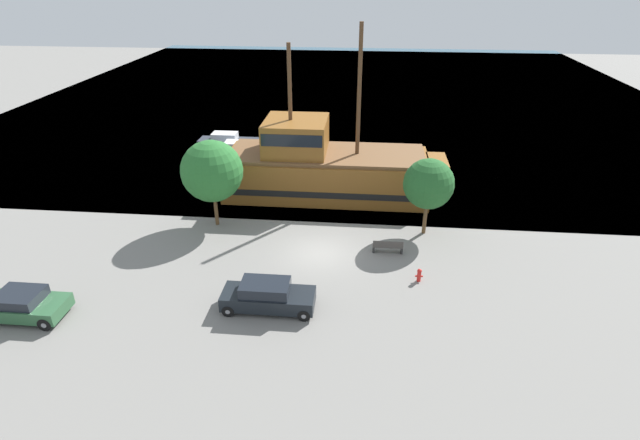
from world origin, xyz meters
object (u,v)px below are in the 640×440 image
at_px(bench_promenade_east, 388,246).
at_px(moored_boat_dockside, 244,155).
at_px(parked_car_curb_front, 23,305).
at_px(pirate_ship, 324,167).
at_px(fire_hydrant, 419,275).
at_px(moored_boat_outer, 229,143).
at_px(parked_car_curb_mid, 268,296).

bearing_deg(bench_promenade_east, moored_boat_dockside, 129.85).
bearing_deg(moored_boat_dockside, parked_car_curb_front, -104.27).
relative_size(moored_boat_dockside, bench_promenade_east, 3.50).
xyz_separation_m(pirate_ship, bench_promenade_east, (4.58, -8.52, -1.62)).
height_order(fire_hydrant, bench_promenade_east, bench_promenade_east).
bearing_deg(bench_promenade_east, pirate_ship, 118.25).
bearing_deg(moored_boat_outer, parked_car_curb_mid, -71.01).
distance_m(moored_boat_outer, parked_car_curb_mid, 25.01).
bearing_deg(pirate_ship, fire_hydrant, -61.42).
xyz_separation_m(pirate_ship, moored_boat_dockside, (-7.56, 6.02, -1.40)).
xyz_separation_m(parked_car_curb_mid, bench_promenade_east, (6.12, 6.04, -0.31)).
height_order(moored_boat_outer, bench_promenade_east, moored_boat_outer).
bearing_deg(parked_car_curb_mid, moored_boat_outer, 108.99).
distance_m(moored_boat_dockside, parked_car_curb_front, 23.05).
distance_m(parked_car_curb_mid, bench_promenade_east, 8.60).
height_order(parked_car_curb_front, parked_car_curb_mid, parked_car_curb_mid).
xyz_separation_m(parked_car_curb_front, fire_hydrant, (19.44, 4.95, -0.30)).
bearing_deg(pirate_ship, parked_car_curb_mid, -96.02).
distance_m(pirate_ship, moored_boat_outer, 13.35).
distance_m(moored_boat_outer, fire_hydrant, 25.90).
bearing_deg(parked_car_curb_mid, moored_boat_dockside, 106.30).
relative_size(parked_car_curb_front, parked_car_curb_mid, 0.86).
height_order(moored_boat_dockside, parked_car_curb_mid, moored_boat_dockside).
distance_m(pirate_ship, parked_car_curb_front, 21.06).
xyz_separation_m(fire_hydrant, bench_promenade_east, (-1.62, 2.85, 0.03)).
bearing_deg(moored_boat_dockside, fire_hydrant, -51.66).
distance_m(parked_car_curb_front, parked_car_curb_mid, 11.83).
xyz_separation_m(moored_boat_outer, parked_car_curb_mid, (8.14, -23.65, 0.12)).
bearing_deg(moored_boat_dockside, parked_car_curb_mid, -73.70).
height_order(moored_boat_dockside, parked_car_curb_front, moored_boat_dockside).
xyz_separation_m(parked_car_curb_mid, fire_hydrant, (7.74, 3.19, -0.34)).
bearing_deg(pirate_ship, moored_boat_outer, 136.79).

